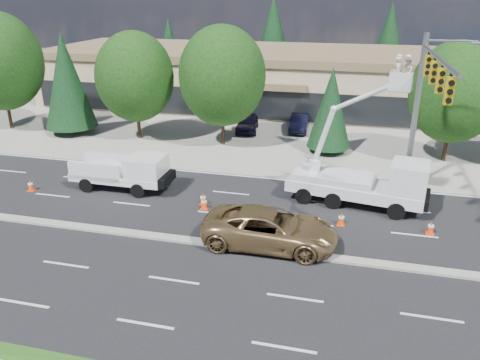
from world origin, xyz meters
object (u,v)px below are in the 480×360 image
(utility_pickup, at_px, (126,175))
(signal_mast, at_px, (424,96))
(minivan, at_px, (270,228))
(bucket_truck, at_px, (367,176))

(utility_pickup, bearing_deg, signal_mast, 7.00)
(minivan, bearing_deg, bucket_truck, -38.25)
(utility_pickup, bearing_deg, bucket_truck, 4.28)
(signal_mast, xyz_separation_m, utility_pickup, (-16.23, -1.91, -5.16))
(bucket_truck, relative_size, minivan, 1.32)
(minivan, bearing_deg, signal_mast, -46.43)
(signal_mast, xyz_separation_m, minivan, (-6.71, -6.44, -5.19))
(signal_mast, relative_size, bucket_truck, 1.24)
(signal_mast, distance_m, minivan, 10.66)
(utility_pickup, height_order, minivan, utility_pickup)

